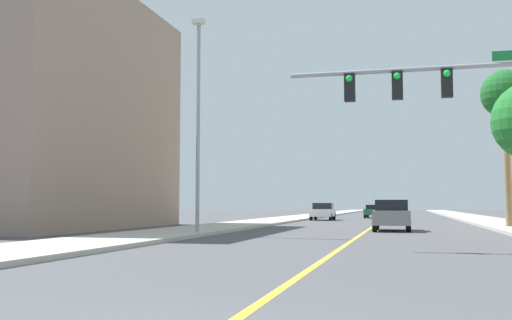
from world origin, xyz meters
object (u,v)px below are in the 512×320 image
(palm_far, at_px, (505,97))
(car_gray, at_px, (392,215))
(car_white, at_px, (323,211))
(car_green, at_px, (375,211))
(street_lamp, at_px, (198,114))
(traffic_signal_mast, at_px, (470,101))

(palm_far, height_order, car_gray, palm_far)
(car_white, distance_m, car_green, 9.93)
(palm_far, bearing_deg, car_gray, -148.09)
(street_lamp, bearing_deg, car_green, 80.82)
(car_white, xyz_separation_m, car_gray, (6.06, -19.09, 0.05))
(car_white, relative_size, car_green, 0.85)
(street_lamp, distance_m, car_gray, 11.21)
(traffic_signal_mast, height_order, car_green, traffic_signal_mast)
(car_white, height_order, car_green, car_white)
(traffic_signal_mast, relative_size, car_white, 2.09)
(car_gray, bearing_deg, palm_far, 31.48)
(traffic_signal_mast, bearing_deg, car_green, 96.55)
(street_lamp, height_order, car_gray, street_lamp)
(palm_far, xyz_separation_m, car_gray, (-6.06, -3.77, -6.37))
(car_white, xyz_separation_m, car_green, (3.88, 9.14, -0.06))
(street_lamp, height_order, car_green, street_lamp)
(traffic_signal_mast, bearing_deg, car_white, 105.13)
(palm_far, bearing_deg, car_white, 128.34)
(street_lamp, distance_m, car_green, 35.69)
(street_lamp, bearing_deg, car_gray, 40.64)
(traffic_signal_mast, xyz_separation_m, palm_far, (3.55, 16.39, 2.91))
(car_gray, relative_size, car_green, 0.87)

